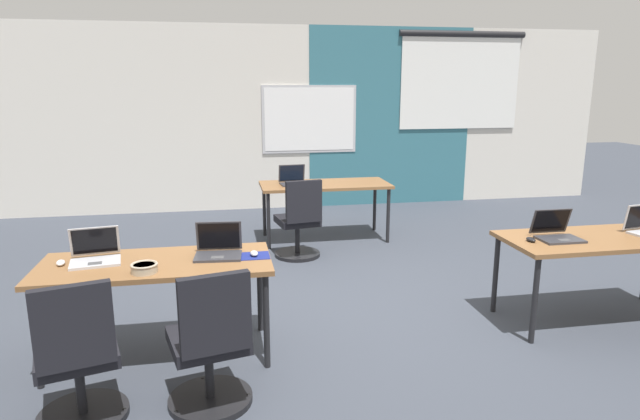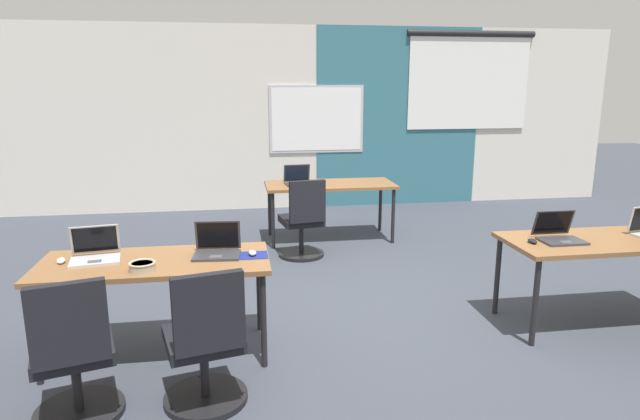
{
  "view_description": "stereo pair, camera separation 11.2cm",
  "coord_description": "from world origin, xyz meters",
  "px_view_note": "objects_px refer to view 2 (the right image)",
  "views": [
    {
      "loc": [
        -1.28,
        -4.38,
        1.94
      ],
      "look_at": [
        -0.5,
        -0.15,
        0.94
      ],
      "focal_mm": 30.62,
      "sensor_mm": 36.0,
      "label": 1
    },
    {
      "loc": [
        -1.17,
        -4.4,
        1.94
      ],
      "look_at": [
        -0.5,
        -0.15,
        0.94
      ],
      "focal_mm": 30.62,
      "sensor_mm": 36.0,
      "label": 2
    }
  ],
  "objects_px": {
    "chair_near_left_inner": "(205,350)",
    "laptop_far_left": "(298,180)",
    "snack_bowl": "(142,266)",
    "desk_near_right": "(604,246)",
    "chair_far_left": "(303,225)",
    "chair_near_left_end": "(74,362)",
    "mouse_near_right_inner": "(532,241)",
    "laptop_near_right_inner": "(559,234)",
    "laptop_near_left_end": "(95,253)",
    "desk_far_center": "(330,188)",
    "laptop_near_left_inner": "(217,248)",
    "desk_near_left": "(155,268)",
    "mouse_near_left_inner": "(252,253)",
    "mouse_near_left_end": "(61,261)"
  },
  "relations": [
    {
      "from": "laptop_near_right_inner",
      "to": "mouse_near_left_end",
      "type": "distance_m",
      "value": 3.74
    },
    {
      "from": "laptop_near_right_inner",
      "to": "chair_near_left_end",
      "type": "xyz_separation_m",
      "value": [
        -3.47,
        -0.79,
        -0.39
      ]
    },
    {
      "from": "laptop_near_right_inner",
      "to": "mouse_near_right_inner",
      "type": "bearing_deg",
      "value": -171.07
    },
    {
      "from": "chair_near_left_inner",
      "to": "laptop_near_left_end",
      "type": "xyz_separation_m",
      "value": [
        -0.78,
        0.82,
        0.39
      ]
    },
    {
      "from": "desk_near_left",
      "to": "desk_near_right",
      "type": "xyz_separation_m",
      "value": [
        3.5,
        0.0,
        0.0
      ]
    },
    {
      "from": "snack_bowl",
      "to": "desk_near_right",
      "type": "bearing_deg",
      "value": 3.5
    },
    {
      "from": "laptop_near_left_end",
      "to": "mouse_near_left_inner",
      "type": "bearing_deg",
      "value": -13.33
    },
    {
      "from": "laptop_near_right_inner",
      "to": "laptop_near_left_end",
      "type": "xyz_separation_m",
      "value": [
        -3.52,
        0.07,
        0.0
      ]
    },
    {
      "from": "laptop_near_right_inner",
      "to": "mouse_near_right_inner",
      "type": "height_order",
      "value": "laptop_near_right_inner"
    },
    {
      "from": "desk_far_center",
      "to": "laptop_near_right_inner",
      "type": "xyz_separation_m",
      "value": [
        1.36,
        -2.78,
        0.11
      ]
    },
    {
      "from": "chair_far_left",
      "to": "snack_bowl",
      "type": "distance_m",
      "value": 2.71
    },
    {
      "from": "desk_near_left",
      "to": "desk_near_right",
      "type": "relative_size",
      "value": 1.0
    },
    {
      "from": "laptop_far_left",
      "to": "laptop_near_left_inner",
      "type": "relative_size",
      "value": 1.0
    },
    {
      "from": "mouse_near_left_end",
      "to": "laptop_near_right_inner",
      "type": "bearing_deg",
      "value": -0.41
    },
    {
      "from": "laptop_far_left",
      "to": "desk_far_center",
      "type": "bearing_deg",
      "value": -7.08
    },
    {
      "from": "mouse_near_left_inner",
      "to": "mouse_near_right_inner",
      "type": "bearing_deg",
      "value": -0.64
    },
    {
      "from": "desk_near_left",
      "to": "mouse_near_left_inner",
      "type": "relative_size",
      "value": 15.51
    },
    {
      "from": "desk_near_right",
      "to": "laptop_near_left_inner",
      "type": "relative_size",
      "value": 4.55
    },
    {
      "from": "chair_far_left",
      "to": "snack_bowl",
      "type": "xyz_separation_m",
      "value": [
        -1.37,
        -2.31,
        0.38
      ]
    },
    {
      "from": "laptop_near_left_end",
      "to": "mouse_near_left_end",
      "type": "distance_m",
      "value": 0.23
    },
    {
      "from": "mouse_near_right_inner",
      "to": "chair_far_left",
      "type": "xyz_separation_m",
      "value": [
        -1.54,
        2.12,
        -0.36
      ]
    },
    {
      "from": "mouse_near_left_inner",
      "to": "mouse_near_left_end",
      "type": "xyz_separation_m",
      "value": [
        -1.32,
        0.04,
        -0.0
      ]
    },
    {
      "from": "desk_near_left",
      "to": "chair_near_left_end",
      "type": "relative_size",
      "value": 1.74
    },
    {
      "from": "laptop_far_left",
      "to": "chair_near_left_end",
      "type": "relative_size",
      "value": 0.38
    },
    {
      "from": "laptop_near_left_inner",
      "to": "laptop_near_right_inner",
      "type": "bearing_deg",
      "value": 3.92
    },
    {
      "from": "laptop_near_left_inner",
      "to": "desk_far_center",
      "type": "bearing_deg",
      "value": 69.2
    },
    {
      "from": "desk_near_right",
      "to": "chair_near_left_inner",
      "type": "distance_m",
      "value": 3.23
    },
    {
      "from": "chair_near_left_inner",
      "to": "laptop_far_left",
      "type": "bearing_deg",
      "value": -118.82
    },
    {
      "from": "mouse_near_right_inner",
      "to": "mouse_near_left_inner",
      "type": "height_order",
      "value": "mouse_near_left_inner"
    },
    {
      "from": "desk_far_center",
      "to": "mouse_near_left_end",
      "type": "relative_size",
      "value": 14.76
    },
    {
      "from": "mouse_near_right_inner",
      "to": "snack_bowl",
      "type": "relative_size",
      "value": 0.57
    },
    {
      "from": "desk_far_center",
      "to": "chair_near_left_end",
      "type": "bearing_deg",
      "value": -120.69
    },
    {
      "from": "desk_far_center",
      "to": "laptop_near_left_inner",
      "type": "bearing_deg",
      "value": -115.66
    },
    {
      "from": "laptop_near_left_inner",
      "to": "chair_near_left_end",
      "type": "relative_size",
      "value": 0.38
    },
    {
      "from": "desk_near_right",
      "to": "mouse_near_left_inner",
      "type": "bearing_deg",
      "value": 179.93
    },
    {
      "from": "mouse_near_right_inner",
      "to": "chair_near_left_inner",
      "type": "bearing_deg",
      "value": -163.9
    },
    {
      "from": "desk_far_center",
      "to": "laptop_near_left_end",
      "type": "distance_m",
      "value": 3.48
    },
    {
      "from": "laptop_near_left_inner",
      "to": "mouse_near_left_inner",
      "type": "height_order",
      "value": "laptop_near_left_inner"
    },
    {
      "from": "mouse_near_left_inner",
      "to": "desk_near_left",
      "type": "bearing_deg",
      "value": -179.71
    },
    {
      "from": "desk_near_left",
      "to": "laptop_near_left_end",
      "type": "distance_m",
      "value": 0.44
    },
    {
      "from": "desk_near_right",
      "to": "laptop_near_right_inner",
      "type": "relative_size",
      "value": 4.83
    },
    {
      "from": "laptop_near_left_end",
      "to": "mouse_near_left_end",
      "type": "bearing_deg",
      "value": -179.07
    },
    {
      "from": "desk_near_left",
      "to": "laptop_near_left_inner",
      "type": "bearing_deg",
      "value": 7.97
    },
    {
      "from": "chair_far_left",
      "to": "chair_near_left_end",
      "type": "height_order",
      "value": "same"
    },
    {
      "from": "laptop_near_left_inner",
      "to": "mouse_near_left_inner",
      "type": "relative_size",
      "value": 3.41
    },
    {
      "from": "desk_near_left",
      "to": "laptop_near_right_inner",
      "type": "distance_m",
      "value": 3.11
    },
    {
      "from": "desk_near_right",
      "to": "chair_near_left_end",
      "type": "bearing_deg",
      "value": -168.74
    },
    {
      "from": "laptop_near_right_inner",
      "to": "laptop_far_left",
      "type": "height_order",
      "value": "laptop_far_left"
    },
    {
      "from": "mouse_near_left_inner",
      "to": "chair_far_left",
      "type": "bearing_deg",
      "value": 73.2
    },
    {
      "from": "laptop_near_left_inner",
      "to": "laptop_far_left",
      "type": "bearing_deg",
      "value": 76.38
    }
  ]
}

